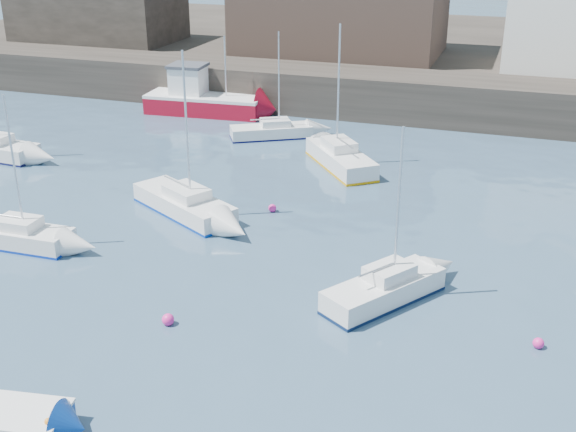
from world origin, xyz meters
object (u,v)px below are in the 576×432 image
(buoy_near, at_px, (168,324))
(buoy_far, at_px, (272,211))
(blue_dinghy, at_px, (0,418))
(sailboat_b, at_px, (184,203))
(sailboat_c, at_px, (384,289))
(sailboat_f, at_px, (340,158))
(sailboat_a, at_px, (16,235))
(buoy_mid, at_px, (538,348))
(sailboat_h, at_px, (272,131))
(fishing_boat, at_px, (202,98))

(buoy_near, relative_size, buoy_far, 1.11)
(blue_dinghy, bearing_deg, sailboat_b, 97.60)
(sailboat_b, bearing_deg, buoy_far, 21.57)
(sailboat_c, height_order, sailboat_f, sailboat_f)
(sailboat_b, bearing_deg, sailboat_c, -25.91)
(sailboat_a, xyz_separation_m, buoy_near, (9.40, -3.80, -0.48))
(blue_dinghy, bearing_deg, buoy_near, 74.32)
(sailboat_a, height_order, buoy_far, sailboat_a)
(sailboat_c, distance_m, buoy_near, 8.09)
(sailboat_a, relative_size, buoy_mid, 17.52)
(blue_dinghy, bearing_deg, buoy_far, 84.07)
(buoy_near, bearing_deg, sailboat_b, 112.95)
(blue_dinghy, height_order, buoy_far, blue_dinghy)
(sailboat_h, bearing_deg, buoy_mid, -49.90)
(sailboat_b, distance_m, buoy_far, 4.30)
(sailboat_b, relative_size, buoy_mid, 20.56)
(sailboat_b, height_order, buoy_mid, sailboat_b)
(sailboat_a, xyz_separation_m, buoy_mid, (21.94, -1.11, -0.48))
(blue_dinghy, relative_size, buoy_near, 9.21)
(sailboat_b, xyz_separation_m, sailboat_h, (-0.28, 13.22, -0.08))
(sailboat_b, height_order, buoy_far, sailboat_b)
(sailboat_a, relative_size, sailboat_b, 0.85)
(sailboat_h, distance_m, buoy_near, 23.06)
(sailboat_a, xyz_separation_m, buoy_far, (9.37, 7.21, -0.48))
(sailboat_c, relative_size, buoy_mid, 17.43)
(fishing_boat, height_order, sailboat_h, sailboat_h)
(fishing_boat, distance_m, sailboat_c, 29.08)
(blue_dinghy, relative_size, sailboat_f, 0.51)
(sailboat_a, relative_size, sailboat_h, 1.00)
(buoy_far, bearing_deg, sailboat_f, 79.09)
(blue_dinghy, height_order, fishing_boat, fishing_boat)
(sailboat_a, bearing_deg, buoy_far, 37.55)
(buoy_mid, bearing_deg, sailboat_c, 165.65)
(fishing_boat, relative_size, sailboat_c, 1.28)
(sailboat_c, relative_size, sailboat_h, 1.00)
(buoy_far, bearing_deg, buoy_mid, -33.50)
(sailboat_c, bearing_deg, buoy_mid, -14.35)
(sailboat_f, bearing_deg, buoy_far, -100.91)
(sailboat_h, xyz_separation_m, buoy_near, (4.28, -22.66, -0.44))
(blue_dinghy, bearing_deg, sailboat_a, 125.94)
(fishing_boat, relative_size, buoy_far, 21.71)
(blue_dinghy, xyz_separation_m, buoy_far, (1.83, 17.61, -0.41))
(fishing_boat, height_order, sailboat_b, sailboat_b)
(buoy_far, bearing_deg, sailboat_c, -44.64)
(sailboat_b, distance_m, buoy_mid, 17.86)
(fishing_boat, xyz_separation_m, buoy_far, (11.13, -15.87, -1.08))
(blue_dinghy, height_order, buoy_mid, blue_dinghy)
(sailboat_a, relative_size, sailboat_c, 1.00)
(fishing_boat, distance_m, sailboat_b, 18.86)
(sailboat_b, distance_m, buoy_near, 10.26)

